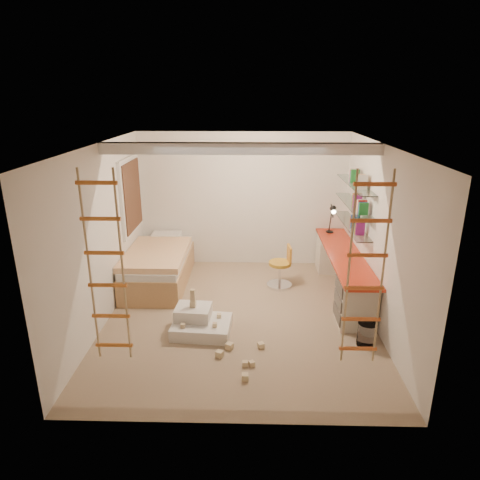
{
  "coord_description": "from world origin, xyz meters",
  "views": [
    {
      "loc": [
        0.16,
        -5.84,
        3.25
      ],
      "look_at": [
        0.0,
        0.3,
        1.15
      ],
      "focal_mm": 32.0,
      "sensor_mm": 36.0,
      "label": 1
    }
  ],
  "objects_px": {
    "bed": "(159,266)",
    "play_platform": "(199,323)",
    "desk": "(342,272)",
    "swivel_chair": "(281,272)"
  },
  "relations": [
    {
      "from": "bed",
      "to": "play_platform",
      "type": "xyz_separation_m",
      "value": [
        0.92,
        -1.67,
        -0.19
      ]
    },
    {
      "from": "bed",
      "to": "play_platform",
      "type": "bearing_deg",
      "value": -61.19
    },
    {
      "from": "bed",
      "to": "desk",
      "type": "bearing_deg",
      "value": -6.49
    },
    {
      "from": "swivel_chair",
      "to": "play_platform",
      "type": "relative_size",
      "value": 0.88
    },
    {
      "from": "swivel_chair",
      "to": "bed",
      "type": "bearing_deg",
      "value": 177.51
    },
    {
      "from": "bed",
      "to": "swivel_chair",
      "type": "distance_m",
      "value": 2.18
    },
    {
      "from": "desk",
      "to": "play_platform",
      "type": "distance_m",
      "value": 2.64
    },
    {
      "from": "desk",
      "to": "play_platform",
      "type": "height_order",
      "value": "desk"
    },
    {
      "from": "bed",
      "to": "play_platform",
      "type": "height_order",
      "value": "bed"
    },
    {
      "from": "play_platform",
      "to": "desk",
      "type": "bearing_deg",
      "value": 29.73
    }
  ]
}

